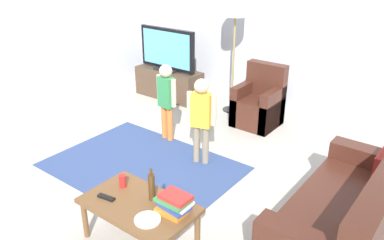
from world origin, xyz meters
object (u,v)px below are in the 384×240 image
Objects in this scene: armchair at (260,105)px; child_center at (201,114)px; plate at (148,220)px; floor_lamp at (236,13)px; tv_stand at (169,84)px; tv_remote at (106,197)px; tv at (167,50)px; couch at (351,219)px; soda_can at (123,181)px; child_near_tv at (166,95)px; coffee_table at (139,208)px; bottle at (152,187)px; book_stack at (174,204)px.

child_center reaches higher than armchair.
floor_lamp is at bearing 110.84° from plate.
tv_remote is at bearing -58.03° from tv_stand.
tv is 4.18m from couch.
soda_can is at bearing 157.08° from plate.
soda_can is 0.55× the size of plate.
coffee_table is (1.17, -1.72, -0.27)m from child_near_tv.
bottle is 2.59× the size of soda_can.
armchair is 0.85× the size of child_near_tv.
tv reaches higher than child_center.
child_near_tv reaches higher than bottle.
book_stack is 0.27m from bottle.
tv is at bearing 128.34° from plate.
book_stack is at bearing -47.48° from child_near_tv.
tv is 1.63m from child_near_tv.
floor_lamp reaches higher than child_near_tv.
bottle is (1.07, -3.01, -0.99)m from floor_lamp.
tv reaches higher than book_stack.
tv is at bearing 131.56° from book_stack.
floor_lamp is 3.65m from plate.
tv reaches higher than tv_remote.
couch is at bearing 43.74° from plate.
tv is 6.47× the size of tv_remote.
child_near_tv reaches higher than couch.
coffee_table is (2.21, -2.98, 0.13)m from tv_stand.
child_near_tv reaches higher than tv_stand.
book_stack is at bearing -61.89° from child_center.
plate is at bearing -51.84° from tv_stand.
bottle reaches higher than plate.
child_near_tv is 8.84× the size of soda_can.
coffee_table is (1.02, -3.13, -1.17)m from floor_lamp.
tv is 3.94m from plate.
bottle is (2.26, -2.83, -0.30)m from tv.
soda_can is at bearing -176.73° from bottle.
tv_remote is (-0.60, -0.22, -0.07)m from book_stack.
book_stack is 0.64m from tv_remote.
coffee_table is at bearing 13.80° from tv_remote.
child_center is 3.72× the size of book_stack.
bottle is at bearing 26.63° from tv_remote.
floor_lamp is 10.47× the size of tv_remote.
child_near_tv reaches higher than tv_remote.
soda_can is (0.72, -3.03, -1.06)m from floor_lamp.
child_near_tv is 1.85m from soda_can.
book_stack is 1.71× the size of tv_remote.
child_near_tv reaches higher than book_stack.
tv is 1.22× the size of armchair.
coffee_table is (0.42, -2.94, 0.07)m from armchair.
book_stack reaches higher than plate.
tv_remote is 0.23m from soda_can.
book_stack is at bearing -48.65° from tv_stand.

